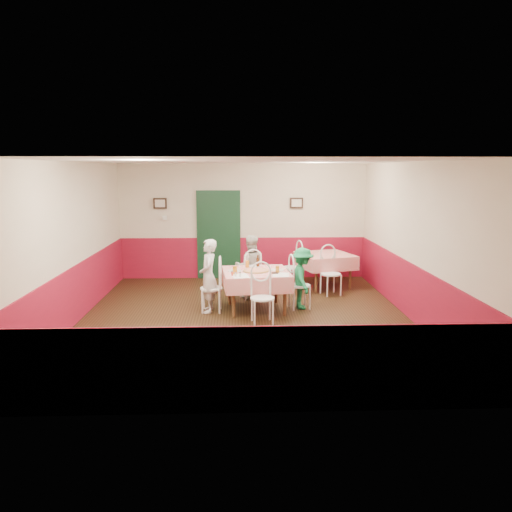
{
  "coord_description": "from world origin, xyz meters",
  "views": [
    {
      "loc": [
        -0.12,
        -8.66,
        2.68
      ],
      "look_at": [
        0.21,
        0.6,
        1.05
      ],
      "focal_mm": 35.0,
      "sensor_mm": 36.0,
      "label": 1
    }
  ],
  "objects_px": {
    "main_table": "(256,291)",
    "pizza": "(256,271)",
    "chair_far": "(251,277)",
    "glass_b": "(277,269)",
    "glass_c": "(247,264)",
    "glass_a": "(235,270)",
    "chair_right": "(300,286)",
    "chair_left": "(211,288)",
    "wallet": "(275,273)",
    "diner_right": "(302,278)",
    "chair_near": "(262,298)",
    "chair_second_b": "(331,274)",
    "diner_far": "(250,267)",
    "chair_second_a": "(292,268)",
    "beer_bottle": "(258,262)",
    "second_table": "(325,270)",
    "diner_left": "(209,276)"
  },
  "relations": [
    {
      "from": "glass_a",
      "to": "chair_far",
      "type": "bearing_deg",
      "value": 74.08
    },
    {
      "from": "main_table",
      "to": "chair_second_b",
      "type": "height_order",
      "value": "chair_second_b"
    },
    {
      "from": "chair_near",
      "to": "diner_left",
      "type": "relative_size",
      "value": 0.65
    },
    {
      "from": "chair_far",
      "to": "chair_near",
      "type": "bearing_deg",
      "value": 79.22
    },
    {
      "from": "chair_left",
      "to": "beer_bottle",
      "type": "height_order",
      "value": "beer_bottle"
    },
    {
      "from": "chair_second_a",
      "to": "diner_right",
      "type": "distance_m",
      "value": 1.78
    },
    {
      "from": "chair_right",
      "to": "beer_bottle",
      "type": "xyz_separation_m",
      "value": [
        -0.8,
        0.3,
        0.42
      ]
    },
    {
      "from": "glass_a",
      "to": "chair_near",
      "type": "bearing_deg",
      "value": -50.77
    },
    {
      "from": "pizza",
      "to": "wallet",
      "type": "height_order",
      "value": "pizza"
    },
    {
      "from": "diner_far",
      "to": "glass_b",
      "type": "bearing_deg",
      "value": 111.14
    },
    {
      "from": "chair_right",
      "to": "diner_far",
      "type": "distance_m",
      "value": 1.26
    },
    {
      "from": "chair_far",
      "to": "pizza",
      "type": "height_order",
      "value": "chair_far"
    },
    {
      "from": "chair_far",
      "to": "glass_a",
      "type": "height_order",
      "value": "glass_a"
    },
    {
      "from": "glass_a",
      "to": "glass_c",
      "type": "relative_size",
      "value": 1.05
    },
    {
      "from": "chair_right",
      "to": "chair_left",
      "type": "bearing_deg",
      "value": 86.38
    },
    {
      "from": "chair_near",
      "to": "glass_c",
      "type": "xyz_separation_m",
      "value": [
        -0.24,
        1.2,
        0.38
      ]
    },
    {
      "from": "pizza",
      "to": "diner_right",
      "type": "xyz_separation_m",
      "value": [
        0.9,
        0.12,
        -0.18
      ]
    },
    {
      "from": "chair_far",
      "to": "chair_second_b",
      "type": "xyz_separation_m",
      "value": [
        1.73,
        0.26,
        0.0
      ]
    },
    {
      "from": "second_table",
      "to": "chair_second_a",
      "type": "height_order",
      "value": "chair_second_a"
    },
    {
      "from": "glass_a",
      "to": "second_table",
      "type": "bearing_deg",
      "value": 46.04
    },
    {
      "from": "main_table",
      "to": "pizza",
      "type": "xyz_separation_m",
      "value": [
        -0.0,
        -0.04,
        0.4
      ]
    },
    {
      "from": "chair_right",
      "to": "wallet",
      "type": "xyz_separation_m",
      "value": [
        -0.5,
        -0.32,
        0.32
      ]
    },
    {
      "from": "chair_second_a",
      "to": "beer_bottle",
      "type": "distance_m",
      "value": 1.75
    },
    {
      "from": "glass_b",
      "to": "glass_a",
      "type": "bearing_deg",
      "value": -173.76
    },
    {
      "from": "chair_left",
      "to": "chair_second_a",
      "type": "distance_m",
      "value": 2.61
    },
    {
      "from": "chair_right",
      "to": "glass_c",
      "type": "xyz_separation_m",
      "value": [
        -1.01,
        0.28,
        0.38
      ]
    },
    {
      "from": "chair_left",
      "to": "diner_far",
      "type": "relative_size",
      "value": 0.68
    },
    {
      "from": "beer_bottle",
      "to": "glass_a",
      "type": "bearing_deg",
      "value": -124.66
    },
    {
      "from": "chair_left",
      "to": "glass_a",
      "type": "height_order",
      "value": "glass_a"
    },
    {
      "from": "second_table",
      "to": "diner_far",
      "type": "distance_m",
      "value": 2.0
    },
    {
      "from": "chair_left",
      "to": "chair_near",
      "type": "xyz_separation_m",
      "value": [
        0.93,
        -0.77,
        0.0
      ]
    },
    {
      "from": "main_table",
      "to": "chair_right",
      "type": "xyz_separation_m",
      "value": [
        0.85,
        0.08,
        0.08
      ]
    },
    {
      "from": "second_table",
      "to": "pizza",
      "type": "distance_m",
      "value": 2.54
    },
    {
      "from": "chair_right",
      "to": "pizza",
      "type": "height_order",
      "value": "chair_right"
    },
    {
      "from": "beer_bottle",
      "to": "wallet",
      "type": "distance_m",
      "value": 0.7
    },
    {
      "from": "glass_b",
      "to": "chair_second_a",
      "type": "bearing_deg",
      "value": 76.11
    },
    {
      "from": "diner_far",
      "to": "beer_bottle",
      "type": "bearing_deg",
      "value": 101.87
    },
    {
      "from": "main_table",
      "to": "pizza",
      "type": "relative_size",
      "value": 2.58
    },
    {
      "from": "diner_far",
      "to": "second_table",
      "type": "bearing_deg",
      "value": -153.92
    },
    {
      "from": "diner_left",
      "to": "diner_right",
      "type": "distance_m",
      "value": 1.8
    },
    {
      "from": "pizza",
      "to": "beer_bottle",
      "type": "xyz_separation_m",
      "value": [
        0.05,
        0.42,
        0.09
      ]
    },
    {
      "from": "glass_c",
      "to": "chair_second_b",
      "type": "bearing_deg",
      "value": 22.57
    },
    {
      "from": "chair_far",
      "to": "diner_right",
      "type": "relative_size",
      "value": 0.76
    },
    {
      "from": "chair_left",
      "to": "chair_near",
      "type": "distance_m",
      "value": 1.2
    },
    {
      "from": "main_table",
      "to": "diner_far",
      "type": "distance_m",
      "value": 0.95
    },
    {
      "from": "chair_near",
      "to": "chair_second_a",
      "type": "relative_size",
      "value": 1.0
    },
    {
      "from": "main_table",
      "to": "wallet",
      "type": "height_order",
      "value": "wallet"
    },
    {
      "from": "chair_left",
      "to": "wallet",
      "type": "xyz_separation_m",
      "value": [
        1.19,
        -0.16,
        0.32
      ]
    },
    {
      "from": "glass_b",
      "to": "glass_c",
      "type": "relative_size",
      "value": 0.94
    },
    {
      "from": "chair_second_a",
      "to": "wallet",
      "type": "xyz_separation_m",
      "value": [
        -0.55,
        -2.1,
        0.32
      ]
    }
  ]
}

